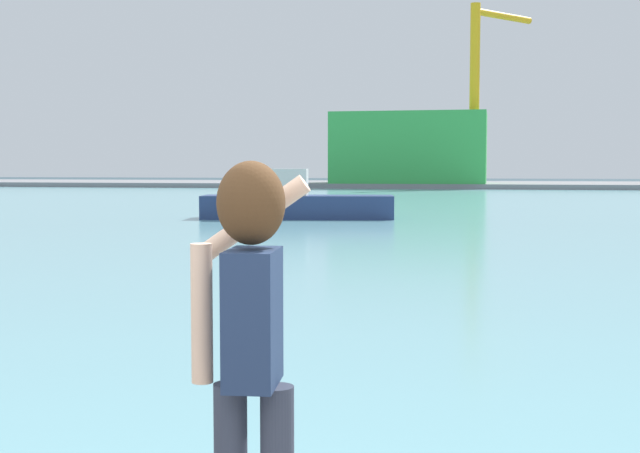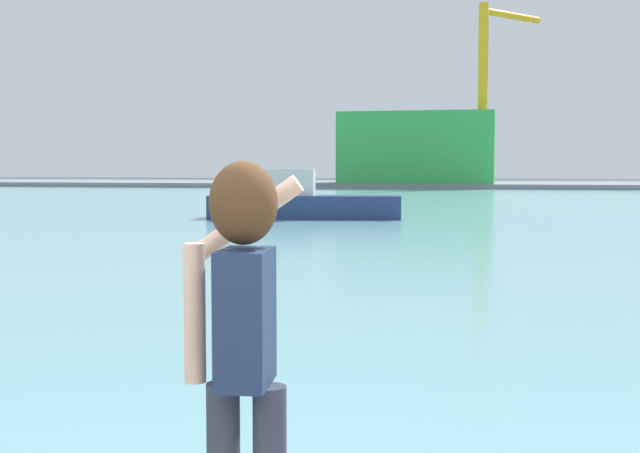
{
  "view_description": "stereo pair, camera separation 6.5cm",
  "coord_description": "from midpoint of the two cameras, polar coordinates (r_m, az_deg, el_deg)",
  "views": [
    {
      "loc": [
        0.91,
        -2.36,
        2.28
      ],
      "look_at": [
        -0.39,
        3.93,
        1.82
      ],
      "focal_mm": 47.13,
      "sensor_mm": 36.0,
      "label": 1
    },
    {
      "loc": [
        0.98,
        -2.35,
        2.28
      ],
      "look_at": [
        -0.39,
        3.93,
        1.82
      ],
      "focal_mm": 47.13,
      "sensor_mm": 36.0,
      "label": 2
    }
  ],
  "objects": [
    {
      "name": "port_crane",
      "position": [
        87.97,
        10.79,
        9.82
      ],
      "size": [
        6.27,
        7.5,
        18.11
      ],
      "color": "yellow",
      "rests_on": "far_shore_dock"
    },
    {
      "name": "ground_plane",
      "position": [
        52.41,
        10.7,
        1.54
      ],
      "size": [
        220.0,
        220.0,
        0.0
      ],
      "primitive_type": "plane",
      "color": "#334751"
    },
    {
      "name": "harbor_water",
      "position": [
        54.41,
        10.73,
        1.64
      ],
      "size": [
        140.0,
        100.0,
        0.02
      ],
      "primitive_type": "cube",
      "color": "#6BA8B2",
      "rests_on": "ground_plane"
    },
    {
      "name": "person_photographer",
      "position": [
        3.47,
        -5.28,
        -6.73
      ],
      "size": [
        0.53,
        0.55,
        1.74
      ],
      "rotation": [
        0.0,
        0.0,
        1.67
      ],
      "color": "#2D3342",
      "rests_on": "quay_promenade"
    },
    {
      "name": "boat_moored",
      "position": [
        36.45,
        -1.94,
        1.73
      ],
      "size": [
        8.49,
        3.53,
        2.16
      ],
      "rotation": [
        0.0,
        0.0,
        0.16
      ],
      "color": "navy",
      "rests_on": "harbor_water"
    },
    {
      "name": "far_shore_dock",
      "position": [
        94.38,
        11.17,
        2.8
      ],
      "size": [
        140.0,
        20.0,
        0.52
      ],
      "primitive_type": "cube",
      "color": "gray",
      "rests_on": "ground_plane"
    },
    {
      "name": "warehouse_left",
      "position": [
        89.92,
        6.12,
        5.3
      ],
      "size": [
        15.9,
        9.81,
        7.37
      ],
      "primitive_type": "cube",
      "color": "green",
      "rests_on": "far_shore_dock"
    }
  ]
}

